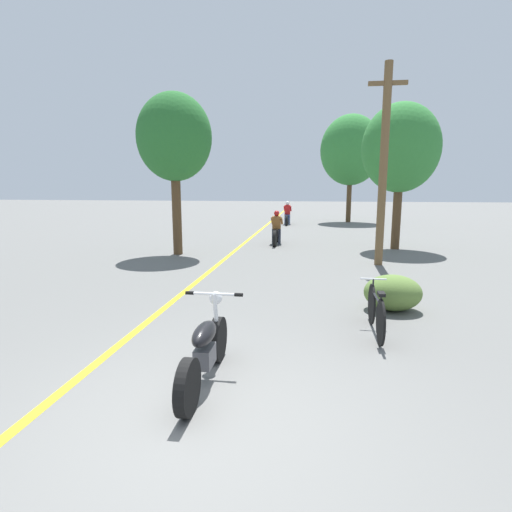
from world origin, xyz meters
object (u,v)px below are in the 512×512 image
at_px(utility_pole, 384,164).
at_px(motorcycle_rider_far, 287,216).
at_px(roadside_tree_left, 174,138).
at_px(motorcycle_foreground, 205,350).
at_px(motorcycle_rider_lead, 276,232).
at_px(bicycle_parked, 376,311).
at_px(roadside_tree_right_near, 401,149).
at_px(roadside_tree_right_far, 351,150).

distance_m(utility_pole, motorcycle_rider_far, 13.38).
height_order(roadside_tree_left, motorcycle_foreground, roadside_tree_left).
xyz_separation_m(motorcycle_rider_lead, bicycle_parked, (2.57, -9.96, -0.15)).
xyz_separation_m(roadside_tree_right_near, roadside_tree_right_far, (-0.85, 11.59, 0.93)).
distance_m(roadside_tree_left, motorcycle_rider_lead, 5.59).
distance_m(motorcycle_foreground, motorcycle_rider_lead, 11.98).
xyz_separation_m(utility_pole, roadside_tree_right_far, (0.28, 14.95, 1.65)).
height_order(utility_pole, motorcycle_rider_lead, utility_pole).
height_order(utility_pole, roadside_tree_right_near, utility_pole).
bearing_deg(bicycle_parked, utility_pole, 80.97).
relative_size(utility_pole, motorcycle_rider_far, 2.81).
xyz_separation_m(motorcycle_foreground, bicycle_parked, (2.31, 2.02, -0.05)).
height_order(roadside_tree_right_near, motorcycle_rider_lead, roadside_tree_right_near).
xyz_separation_m(utility_pole, bicycle_parked, (-0.96, -6.03, -2.66)).
distance_m(roadside_tree_left, motorcycle_foreground, 10.30).
bearing_deg(bicycle_parked, roadside_tree_right_far, 86.63).
bearing_deg(motorcycle_rider_far, roadside_tree_right_near, -62.69).
distance_m(motorcycle_foreground, bicycle_parked, 3.07).
xyz_separation_m(roadside_tree_left, motorcycle_rider_lead, (3.24, 2.96, -3.46)).
distance_m(roadside_tree_right_near, motorcycle_foreground, 12.68).
bearing_deg(roadside_tree_left, motorcycle_rider_far, 75.07).
bearing_deg(bicycle_parked, roadside_tree_right_near, 77.50).
bearing_deg(utility_pole, bicycle_parked, -99.03).
bearing_deg(roadside_tree_right_far, roadside_tree_right_near, -85.82).
distance_m(roadside_tree_right_near, bicycle_parked, 10.20).
relative_size(roadside_tree_right_near, motorcycle_rider_lead, 2.55).
xyz_separation_m(roadside_tree_right_near, bicycle_parked, (-2.08, -9.39, -3.38)).
bearing_deg(motorcycle_rider_lead, roadside_tree_right_near, -6.93).
relative_size(roadside_tree_right_far, roadside_tree_left, 1.27).
bearing_deg(motorcycle_foreground, roadside_tree_left, 111.18).
relative_size(roadside_tree_right_far, motorcycle_rider_lead, 3.28).
xyz_separation_m(roadside_tree_right_far, motorcycle_rider_lead, (-3.80, -11.02, -4.16)).
xyz_separation_m(motorcycle_rider_lead, motorcycle_rider_far, (-0.13, 8.69, 0.02)).
bearing_deg(bicycle_parked, motorcycle_rider_lead, 104.47).
bearing_deg(utility_pole, motorcycle_foreground, -112.12).
height_order(roadside_tree_right_near, bicycle_parked, roadside_tree_right_near).
relative_size(motorcycle_rider_far, bicycle_parked, 1.24).
distance_m(utility_pole, roadside_tree_left, 6.90).
xyz_separation_m(utility_pole, motorcycle_rider_far, (-3.66, 12.62, -2.48)).
height_order(roadside_tree_left, motorcycle_rider_lead, roadside_tree_left).
height_order(roadside_tree_right_far, motorcycle_rider_lead, roadside_tree_right_far).
relative_size(roadside_tree_right_near, roadside_tree_left, 0.99).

